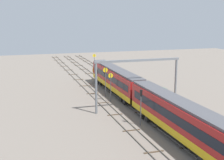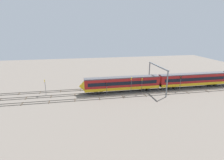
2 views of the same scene
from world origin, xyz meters
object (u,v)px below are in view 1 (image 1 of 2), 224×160
(overhead_gantry, at_px, (138,73))
(signal_light_trackside_approach, at_px, (97,76))
(speed_sign_far_trackside, at_px, (111,84))
(signal_light_trackside_departure, at_px, (141,102))
(speed_sign_mid_trackside, at_px, (94,61))
(relay_cabinet, at_px, (163,93))
(train, at_px, (176,117))
(speed_sign_near_foreground, at_px, (105,78))

(overhead_gantry, height_order, signal_light_trackside_approach, overhead_gantry)
(speed_sign_far_trackside, distance_m, signal_light_trackside_departure, 13.20)
(speed_sign_mid_trackside, bearing_deg, relay_cabinet, -169.35)
(overhead_gantry, xyz_separation_m, speed_sign_far_trackside, (6.14, 2.55, -2.74))
(relay_cabinet, bearing_deg, speed_sign_mid_trackside, 10.65)
(overhead_gantry, bearing_deg, train, -179.34)
(speed_sign_near_foreground, bearing_deg, relay_cabinet, -111.10)
(train, bearing_deg, overhead_gantry, 0.66)
(speed_sign_mid_trackside, distance_m, speed_sign_far_trackside, 29.57)
(speed_sign_far_trackside, relative_size, signal_light_trackside_approach, 1.29)
(overhead_gantry, distance_m, relay_cabinet, 10.67)
(speed_sign_mid_trackside, xyz_separation_m, speed_sign_far_trackside, (-29.23, 4.47, 0.06))
(signal_light_trackside_departure, bearing_deg, speed_sign_mid_trackside, -5.72)
(speed_sign_mid_trackside, height_order, speed_sign_far_trackside, speed_sign_far_trackside)
(train, distance_m, relay_cabinet, 19.68)
(overhead_gantry, bearing_deg, speed_sign_mid_trackside, -3.10)
(train, bearing_deg, signal_light_trackside_approach, 4.49)
(overhead_gantry, relative_size, relay_cabinet, 7.73)
(train, bearing_deg, speed_sign_near_foreground, 6.91)
(speed_sign_far_trackside, distance_m, signal_light_trackside_approach, 10.98)
(overhead_gantry, distance_m, signal_light_trackside_departure, 7.90)
(speed_sign_near_foreground, xyz_separation_m, speed_sign_mid_trackside, (25.82, -4.44, -0.35))
(speed_sign_far_trackside, bearing_deg, signal_light_trackside_approach, -1.98)
(overhead_gantry, bearing_deg, speed_sign_far_trackside, 22.60)
(overhead_gantry, height_order, speed_sign_far_trackside, overhead_gantry)
(speed_sign_near_foreground, relative_size, speed_sign_mid_trackside, 1.12)
(signal_light_trackside_departure, distance_m, relay_cabinet, 16.27)
(speed_sign_mid_trackside, bearing_deg, signal_light_trackside_departure, 174.28)
(train, xyz_separation_m, speed_sign_near_foreground, (22.03, 2.67, 0.84))
(train, height_order, relay_cabinet, train)
(train, bearing_deg, speed_sign_far_trackside, 8.25)
(relay_cabinet, bearing_deg, signal_light_trackside_approach, 40.27)
(speed_sign_near_foreground, height_order, signal_light_trackside_approach, speed_sign_near_foreground)
(speed_sign_near_foreground, distance_m, speed_sign_far_trackside, 3.42)
(train, xyz_separation_m, signal_light_trackside_approach, (29.58, 2.32, -0.07))
(signal_light_trackside_approach, bearing_deg, speed_sign_far_trackside, 178.02)
(speed_sign_mid_trackside, bearing_deg, train, 177.88)
(signal_light_trackside_approach, relative_size, signal_light_trackside_departure, 0.77)
(train, distance_m, signal_light_trackside_approach, 29.67)
(speed_sign_mid_trackside, bearing_deg, signal_light_trackside_approach, 167.39)
(signal_light_trackside_departure, bearing_deg, speed_sign_near_foreground, 0.65)
(speed_sign_far_trackside, height_order, signal_light_trackside_approach, speed_sign_far_trackside)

